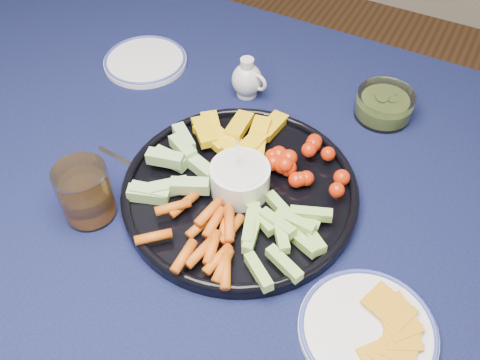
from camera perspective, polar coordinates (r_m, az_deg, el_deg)
The scene contains 8 objects.
dining_table at distance 1.02m, azimuth -4.25°, elevation -2.35°, with size 1.67×1.07×0.75m.
crudite_platter at distance 0.90m, azimuth -0.19°, elevation -0.80°, with size 0.40×0.40×0.13m.
creamer_pitcher at distance 1.08m, azimuth 0.78°, elevation 10.66°, with size 0.08×0.06×0.09m.
pickle_bowl at distance 1.08m, azimuth 15.10°, elevation 7.65°, with size 0.11×0.11×0.05m.
cheese_plate at distance 0.79m, azimuth 13.50°, elevation -15.20°, with size 0.19×0.19×0.02m.
juice_tumbler at distance 0.89m, azimuth -16.10°, elevation -1.56°, with size 0.09×0.09×0.10m.
fork_left at distance 0.97m, azimuth -10.93°, elevation 1.23°, with size 0.16×0.03×0.00m.
side_plate_extra at distance 1.20m, azimuth -10.07°, elevation 12.42°, with size 0.18×0.18×0.01m.
Camera 1 is at (0.37, -0.53, 1.45)m, focal length 40.00 mm.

